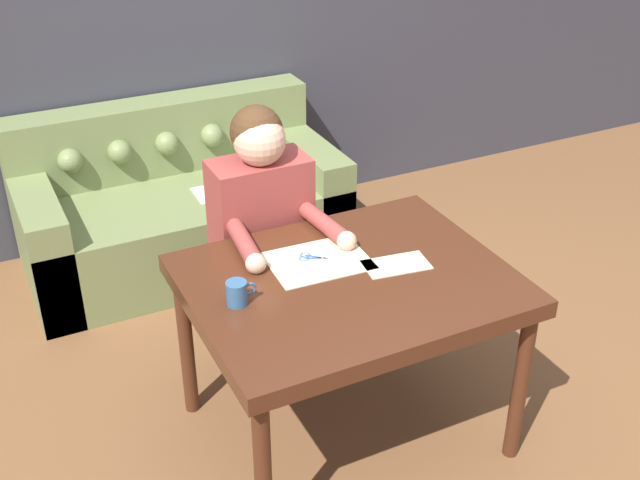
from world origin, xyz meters
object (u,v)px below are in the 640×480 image
scissors (315,258)px  mug (237,293)px  couch (180,209)px  person (263,238)px  dining_table (349,294)px

scissors → mug: mug is taller
couch → scissors: 1.56m
person → scissors: 0.44m
scissors → person: bearing=96.2°
person → dining_table: bearing=-80.4°
mug → dining_table: bearing=-2.5°
dining_table → person: (-0.10, 0.60, -0.04)m
couch → scissors: (0.11, -1.49, 0.46)m
dining_table → scissors: bearing=107.2°
scissors → mug: bearing=-157.3°
dining_table → mug: bearing=177.5°
person → scissors: person is taller
couch → person: size_ratio=1.37×
couch → scissors: size_ratio=9.22×
person → scissors: (0.05, -0.42, 0.12)m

